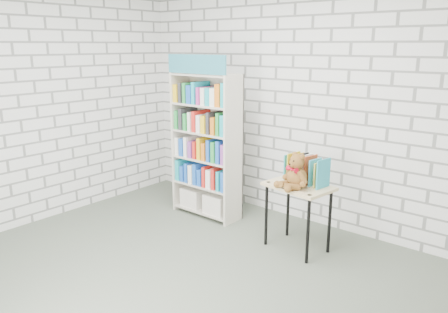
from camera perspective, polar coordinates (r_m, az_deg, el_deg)
The scene contains 6 objects.
ground at distance 4.25m, azimuth -6.61°, elevation -15.24°, with size 4.50×4.50×0.00m, color #4F574A.
room_shell at distance 3.71m, azimuth -7.41°, elevation 9.48°, with size 4.52×4.02×2.81m.
bookshelf at distance 5.35m, azimuth -2.28°, elevation 1.56°, with size 0.89×0.34×1.99m.
display_table at distance 4.56m, azimuth 9.69°, elevation -4.85°, with size 0.72×0.55×0.71m.
table_books at distance 4.57m, azimuth 10.65°, elevation -1.77°, with size 0.48×0.27×0.27m.
teddy_bear at distance 4.40m, azimuth 9.27°, elevation -2.26°, with size 0.33×0.32×0.36m.
Camera 1 is at (2.71, -2.52, 2.09)m, focal length 35.00 mm.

